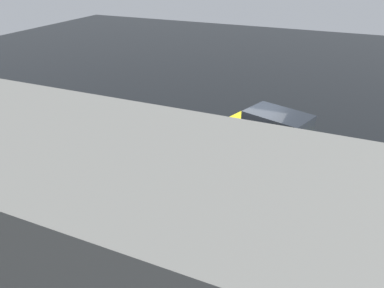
{
  "coord_description": "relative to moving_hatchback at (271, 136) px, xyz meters",
  "views": [
    {
      "loc": [
        -3.43,
        13.15,
        7.41
      ],
      "look_at": [
        1.75,
        1.51,
        0.9
      ],
      "focal_mm": 35.0,
      "sensor_mm": 36.0,
      "label": 1
    }
  ],
  "objects": [
    {
      "name": "kerb_strip",
      "position": [
        0.9,
        4.32,
        -1.01
      ],
      "size": [
        24.0,
        3.2,
        0.04
      ],
      "primitive_type": "cube",
      "color": "gray",
      "rests_on": "ground"
    },
    {
      "name": "sign_post",
      "position": [
        5.2,
        4.01,
        0.55
      ],
      "size": [
        0.07,
        0.44,
        2.4
      ],
      "color": "#4C4C51",
      "rests_on": "ground"
    },
    {
      "name": "fire_hydrant",
      "position": [
        4.95,
        3.16,
        -0.63
      ],
      "size": [
        0.42,
        0.31,
        0.8
      ],
      "color": "gold",
      "rests_on": "ground"
    },
    {
      "name": "metal_railing",
      "position": [
        -0.83,
        5.45,
        -0.31
      ],
      "size": [
        8.52,
        0.04,
        1.05
      ],
      "color": "#B7BABF",
      "rests_on": "ground"
    },
    {
      "name": "moving_hatchback",
      "position": [
        0.0,
        0.0,
        0.0
      ],
      "size": [
        4.24,
        2.83,
        2.06
      ],
      "color": "yellow",
      "rests_on": "ground"
    },
    {
      "name": "ground_plane",
      "position": [
        0.9,
        0.12,
        -1.03
      ],
      "size": [
        60.0,
        60.0,
        0.0
      ],
      "primitive_type": "plane",
      "color": "black"
    },
    {
      "name": "puddle_patch",
      "position": [
        0.28,
        -0.0,
        -1.02
      ],
      "size": [
        2.9,
        2.9,
        0.01
      ],
      "primitive_type": "cylinder",
      "color": "black",
      "rests_on": "ground"
    },
    {
      "name": "pedestrian",
      "position": [
        5.77,
        3.49,
        -0.07
      ],
      "size": [
        0.36,
        0.53,
        1.62
      ],
      "color": "silver",
      "rests_on": "ground"
    }
  ]
}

